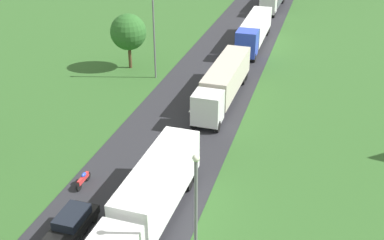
# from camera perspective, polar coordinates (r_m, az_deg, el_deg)

# --- Properties ---
(road) EXTENTS (10.00, 140.00, 0.06)m
(road) POSITION_cam_1_polar(r_m,az_deg,el_deg) (39.16, -2.31, -1.98)
(road) COLOR #2B2B30
(road) RESTS_ON ground
(lane_marking_centre) EXTENTS (0.16, 118.84, 0.01)m
(lane_marking_centre) POSITION_cam_1_polar(r_m,az_deg,el_deg) (36.03, -4.28, -4.85)
(lane_marking_centre) COLOR white
(lane_marking_centre) RESTS_ON road
(truck_lead) EXTENTS (2.75, 12.35, 3.68)m
(truck_lead) POSITION_cam_1_polar(r_m,az_deg,el_deg) (28.78, -4.97, -9.27)
(truck_lead) COLOR white
(truck_lead) RESTS_ON road
(truck_second) EXTENTS (2.69, 13.53, 3.42)m
(truck_second) POSITION_cam_1_polar(r_m,az_deg,el_deg) (44.67, 3.93, 4.79)
(truck_second) COLOR white
(truck_second) RESTS_ON road
(truck_third) EXTENTS (2.54, 13.59, 3.51)m
(truck_third) POSITION_cam_1_polar(r_m,az_deg,el_deg) (60.93, 7.71, 10.95)
(truck_third) COLOR blue
(truck_third) RESTS_ON road
(car_second) EXTENTS (1.79, 4.13, 1.48)m
(car_second) POSITION_cam_1_polar(r_m,az_deg,el_deg) (29.63, -14.63, -12.24)
(car_second) COLOR black
(car_second) RESTS_ON road
(motorcycle_courier) EXTENTS (0.28, 1.94, 0.91)m
(motorcycle_courier) POSITION_cam_1_polar(r_m,az_deg,el_deg) (33.77, -13.26, -7.12)
(motorcycle_courier) COLOR black
(motorcycle_courier) RESTS_ON road
(lamppost_lead) EXTENTS (0.36, 0.36, 8.06)m
(lamppost_lead) POSITION_cam_1_polar(r_m,az_deg,el_deg) (23.50, 0.46, -11.69)
(lamppost_lead) COLOR slate
(lamppost_lead) RESTS_ON ground
(lamppost_second) EXTENTS (0.36, 0.36, 8.88)m
(lamppost_second) POSITION_cam_1_polar(r_m,az_deg,el_deg) (49.32, -4.71, 10.55)
(lamppost_second) COLOR slate
(lamppost_second) RESTS_ON ground
(tree_elm) EXTENTS (4.03, 4.03, 6.22)m
(tree_elm) POSITION_cam_1_polar(r_m,az_deg,el_deg) (52.69, -7.85, 10.68)
(tree_elm) COLOR #513823
(tree_elm) RESTS_ON ground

